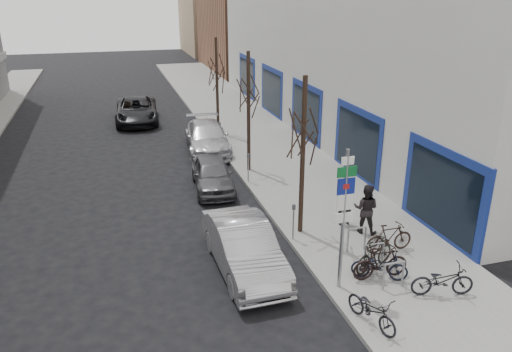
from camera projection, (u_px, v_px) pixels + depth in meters
ground at (257, 305)px, 13.46m from camera, size 120.00×120.00×0.00m
sidewalk_east at (287, 167)px, 23.59m from camera, size 5.00×70.00×0.15m
commercial_building at (448, 40)px, 30.55m from camera, size 20.00×32.00×10.00m
brick_building_far at (267, 29)px, 51.34m from camera, size 12.00×14.00×8.00m
tan_building_far at (235, 16)px, 64.74m from camera, size 13.00×12.00×9.00m
highway_sign_pole at (344, 212)px, 13.21m from camera, size 0.55×0.10×4.20m
bike_rack at (374, 253)px, 14.77m from camera, size 0.66×2.26×0.83m
tree_near at (304, 119)px, 15.83m from camera, size 1.80×1.80×5.50m
tree_mid at (248, 84)px, 21.65m from camera, size 1.80×1.80×5.50m
tree_far at (216, 63)px, 27.48m from camera, size 1.80×1.80×5.50m
meter_front at (294, 218)px, 16.39m from camera, size 0.10×0.08×1.27m
meter_mid at (248, 165)px, 21.32m from camera, size 0.10×0.08×1.27m
meter_back at (220, 132)px, 26.25m from camera, size 0.10×0.08×1.27m
bike_near_left at (372, 307)px, 12.28m from camera, size 0.93×1.72×1.00m
bike_near_right at (381, 262)px, 14.26m from camera, size 1.72×0.59×1.03m
bike_mid_curb at (380, 264)px, 14.24m from camera, size 1.65×1.17×0.98m
bike_mid_inner at (375, 254)px, 14.72m from camera, size 1.73×1.13×1.02m
bike_far_curb at (443, 278)px, 13.48m from camera, size 1.80×0.93×1.05m
bike_far_inner at (389, 237)px, 15.73m from camera, size 1.64×0.52×0.99m
parked_car_front at (244, 247)px, 14.88m from camera, size 1.72×4.65×1.52m
parked_car_mid at (212, 174)px, 20.98m from camera, size 1.90×4.04×1.34m
parked_car_back at (207, 137)px, 25.83m from camera, size 2.53×5.28×1.49m
lane_car at (137, 110)px, 31.44m from camera, size 2.88×5.62×1.52m
pedestrian_near at (345, 205)px, 17.43m from camera, size 0.58×0.41×1.52m
pedestrian_far at (366, 208)px, 16.84m from camera, size 0.79×0.75×1.77m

